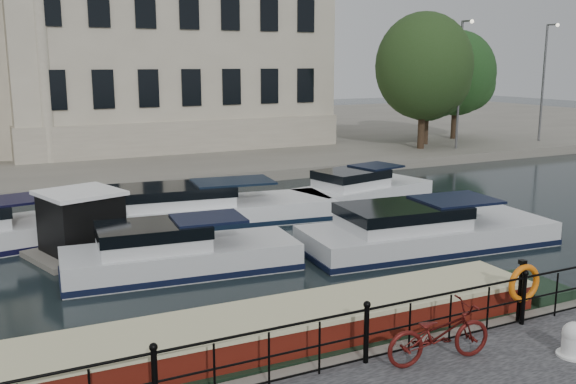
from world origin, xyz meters
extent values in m
plane|color=black|center=(0.00, 0.00, 0.00)|extent=(160.00, 160.00, 0.00)
cube|color=#6B665B|center=(0.00, 39.00, 0.28)|extent=(120.00, 42.00, 0.55)
cylinder|color=black|center=(-4.00, -2.25, 1.10)|extent=(0.10, 0.10, 1.10)
sphere|color=black|center=(-4.00, -2.25, 1.70)|extent=(0.14, 0.14, 0.14)
cylinder|color=black|center=(0.00, -2.25, 1.10)|extent=(0.10, 0.10, 1.10)
sphere|color=black|center=(0.00, -2.25, 1.70)|extent=(0.14, 0.14, 0.14)
cylinder|color=black|center=(4.00, -2.25, 1.10)|extent=(0.10, 0.10, 1.10)
sphere|color=black|center=(4.00, -2.25, 1.70)|extent=(0.14, 0.14, 0.14)
cylinder|color=black|center=(0.00, -2.25, 1.60)|extent=(24.00, 0.05, 0.05)
cylinder|color=black|center=(0.00, -2.25, 1.10)|extent=(24.00, 0.04, 0.04)
cylinder|color=black|center=(0.00, -2.25, 0.63)|extent=(24.00, 0.04, 0.04)
cube|color=#ADA38C|center=(6.00, 33.00, 7.55)|extent=(20.00, 14.00, 14.00)
cube|color=#9E937F|center=(6.00, 33.00, 1.55)|extent=(20.30, 14.30, 2.00)
cube|color=#ADA38C|center=(-3.33, 29.02, 6.05)|extent=(5.73, 4.06, 11.00)
cylinder|color=#ADA38C|center=(-2.28, 26.16, 5.45)|extent=(0.70, 0.70, 9.80)
cylinder|color=#59595B|center=(22.00, 20.50, 4.55)|extent=(0.16, 0.16, 8.00)
sphere|color=#FFF2CC|center=(22.00, 19.65, 8.50)|extent=(0.24, 0.24, 0.24)
cylinder|color=#59595B|center=(30.00, 21.00, 4.55)|extent=(0.16, 0.16, 8.00)
sphere|color=#FFF2CC|center=(30.00, 20.15, 8.50)|extent=(0.24, 0.24, 0.24)
imported|color=#4C100D|center=(1.24, -2.83, 1.12)|extent=(2.23, 0.99, 1.13)
cylinder|color=silver|center=(3.71, -3.80, 0.78)|extent=(0.43, 0.43, 0.46)
sphere|color=silver|center=(3.71, -3.80, 1.01)|extent=(0.46, 0.46, 0.46)
cylinder|color=silver|center=(3.71, -3.80, 0.57)|extent=(0.61, 0.61, 0.04)
cylinder|color=black|center=(4.05, -2.11, 1.22)|extent=(0.11, 0.11, 1.34)
cube|color=black|center=(4.05, -2.11, 1.89)|extent=(0.13, 0.13, 0.09)
torus|color=orange|center=(4.05, -2.19, 1.45)|extent=(0.85, 0.13, 0.85)
cube|color=black|center=(-1.16, -0.69, 0.10)|extent=(15.16, 2.42, 0.91)
cube|color=#58150C|center=(-1.16, -0.69, 0.75)|extent=(12.13, 2.04, 0.71)
cube|color=beige|center=(-1.16, -0.69, 1.15)|extent=(12.13, 2.10, 0.10)
cube|color=#6B665B|center=(-3.33, 8.99, 0.05)|extent=(3.69, 3.35, 0.26)
cube|color=black|center=(-3.33, 8.99, 1.10)|extent=(2.56, 2.56, 1.85)
cube|color=white|center=(-3.33, 8.99, 2.05)|extent=(2.82, 2.82, 0.12)
cube|color=silver|center=(-0.98, 6.01, 0.20)|extent=(7.01, 3.03, 1.20)
cube|color=black|center=(-0.98, 6.01, 0.12)|extent=(7.08, 3.06, 0.18)
cube|color=silver|center=(-1.80, 6.09, 1.05)|extent=(3.24, 2.24, 0.90)
cube|color=black|center=(-0.17, 5.93, 1.55)|extent=(2.20, 1.85, 0.08)
cube|color=silver|center=(7.13, 4.78, 0.20)|extent=(8.78, 3.72, 1.20)
cube|color=black|center=(7.13, 4.78, 0.12)|extent=(8.87, 3.76, 0.18)
cube|color=silver|center=(6.11, 4.87, 1.05)|extent=(4.05, 2.77, 0.90)
cube|color=black|center=(8.15, 4.69, 1.55)|extent=(2.74, 2.30, 0.08)
cube|color=black|center=(-5.34, 11.26, 1.55)|extent=(2.31, 2.14, 0.08)
cube|color=white|center=(1.49, 11.26, 0.20)|extent=(10.33, 4.04, 1.20)
cube|color=black|center=(1.49, 11.26, 0.12)|extent=(10.43, 4.08, 0.18)
cube|color=white|center=(0.30, 11.42, 1.05)|extent=(4.78, 2.83, 0.90)
cube|color=black|center=(2.69, 11.11, 1.55)|extent=(3.24, 2.31, 0.08)
cube|color=white|center=(9.01, 11.58, 0.20)|extent=(6.72, 3.73, 1.20)
cube|color=black|center=(9.01, 11.58, 0.12)|extent=(6.79, 3.77, 0.18)
cube|color=white|center=(8.27, 11.42, 1.05)|extent=(3.21, 2.57, 0.90)
cube|color=black|center=(9.76, 11.74, 1.55)|extent=(2.22, 2.09, 0.08)
cylinder|color=black|center=(19.91, 21.50, 1.96)|extent=(0.44, 0.44, 2.83)
ellipsoid|color=#1C3611|center=(19.91, 21.50, 5.80)|extent=(6.14, 6.14, 6.79)
sphere|color=#1C3611|center=(20.51, 21.10, 5.00)|extent=(4.53, 4.53, 4.53)
cylinder|color=black|center=(21.63, 23.25, 1.73)|extent=(0.44, 0.44, 2.36)
ellipsoid|color=#163310|center=(21.63, 23.25, 4.94)|extent=(5.13, 5.13, 5.67)
sphere|color=#163310|center=(22.23, 22.85, 4.26)|extent=(3.78, 3.78, 3.78)
cylinder|color=black|center=(25.52, 24.81, 1.82)|extent=(0.44, 0.44, 2.54)
ellipsoid|color=#163A12|center=(25.52, 24.81, 5.27)|extent=(5.52, 5.52, 6.10)
sphere|color=#163A12|center=(26.12, 24.41, 4.54)|extent=(4.07, 4.07, 4.07)
camera|label=1|loc=(-6.31, -11.57, 6.10)|focal=40.00mm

